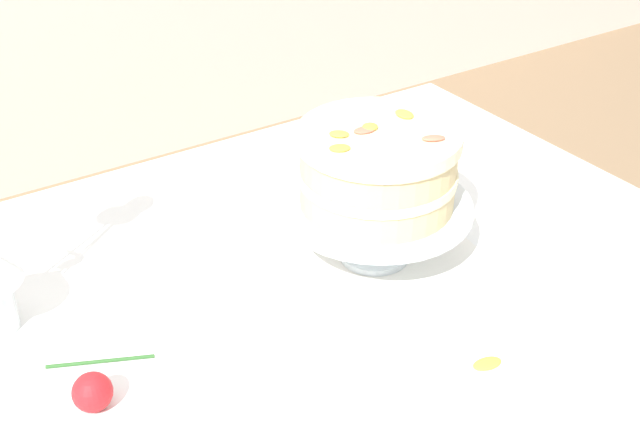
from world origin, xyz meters
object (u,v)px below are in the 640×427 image
at_px(layer_cake, 378,167).
at_px(fallen_rose, 93,391).
at_px(cake_stand, 376,212).
at_px(dining_table, 291,355).

xyz_separation_m(layer_cake, fallen_rose, (-0.47, -0.07, -0.14)).
height_order(cake_stand, fallen_rose, cake_stand).
bearing_deg(fallen_rose, dining_table, 6.53).
bearing_deg(cake_stand, layer_cake, -161.29).
relative_size(dining_table, fallen_rose, 10.89).
bearing_deg(dining_table, layer_cake, 10.86).
bearing_deg(dining_table, cake_stand, 10.86).
distance_m(cake_stand, layer_cake, 0.08).
height_order(dining_table, fallen_rose, fallen_rose).
height_order(dining_table, cake_stand, cake_stand).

